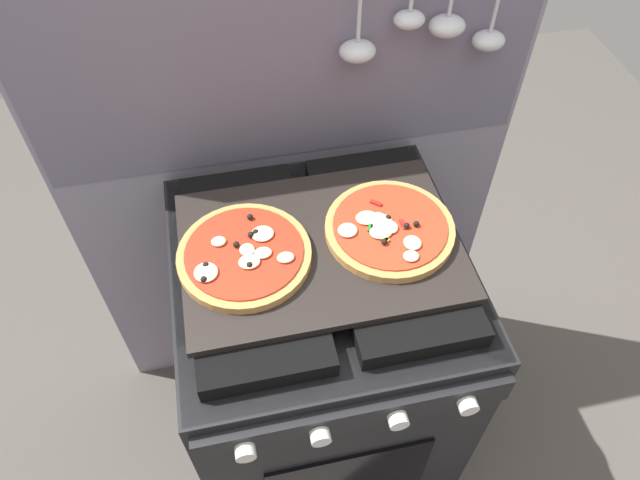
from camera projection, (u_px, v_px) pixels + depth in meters
name	position (u px, v px, depth m)	size (l,w,h in m)	color
ground_plane	(320.00, 430.00, 1.84)	(4.00, 4.00, 0.00)	#4C4742
kitchen_backsplash	(293.00, 174.00, 1.45)	(1.10, 0.09, 1.55)	gray
stove	(320.00, 361.00, 1.50)	(0.60, 0.64, 0.90)	black
baking_tray	(320.00, 246.00, 1.15)	(0.54, 0.38, 0.02)	black
pizza_left	(244.00, 255.00, 1.11)	(0.25, 0.25, 0.03)	#C18947
pizza_right	(389.00, 229.00, 1.15)	(0.25, 0.25, 0.03)	#C18947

